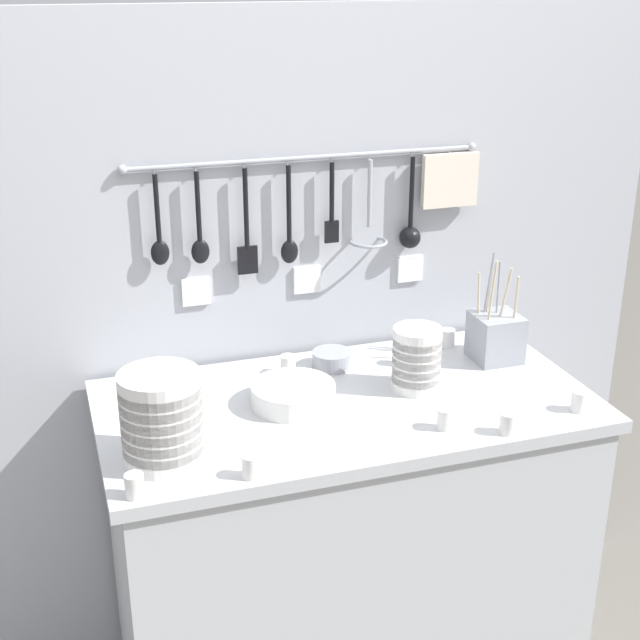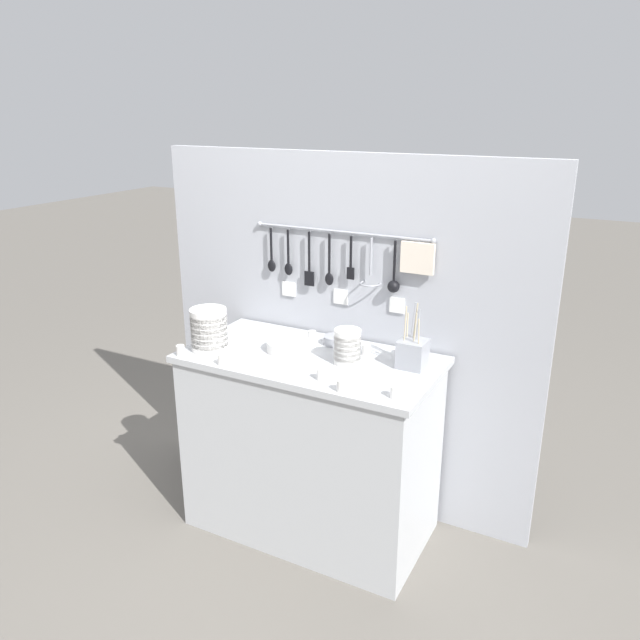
% 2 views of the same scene
% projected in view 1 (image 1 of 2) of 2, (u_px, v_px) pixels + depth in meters
% --- Properties ---
extents(counter, '(1.14, 0.59, 0.89)m').
position_uv_depth(counter, '(344.00, 557.00, 2.23)').
color(counter, '#B7BABC').
rests_on(counter, ground).
extents(back_wall, '(1.94, 0.11, 1.75)m').
position_uv_depth(back_wall, '(305.00, 349.00, 2.36)').
color(back_wall, '#A8AAB2').
rests_on(back_wall, ground).
extents(bowl_stack_nested_right, '(0.17, 0.17, 0.20)m').
position_uv_depth(bowl_stack_nested_right, '(162.00, 418.00, 1.78)').
color(bowl_stack_nested_right, white).
rests_on(bowl_stack_nested_right, counter).
extents(bowl_stack_wide_centre, '(0.12, 0.12, 0.15)m').
position_uv_depth(bowl_stack_wide_centre, '(417.00, 359.00, 2.10)').
color(bowl_stack_wide_centre, white).
rests_on(bowl_stack_wide_centre, counter).
extents(plate_stack, '(0.19, 0.19, 0.05)m').
position_uv_depth(plate_stack, '(293.00, 395.00, 2.04)').
color(plate_stack, white).
rests_on(plate_stack, counter).
extents(steel_mixing_bowl, '(0.10, 0.10, 0.04)m').
position_uv_depth(steel_mixing_bowl, '(332.00, 359.00, 2.23)').
color(steel_mixing_bowl, '#93969E').
rests_on(steel_mixing_bowl, counter).
extents(cutlery_caddy, '(0.12, 0.12, 0.28)m').
position_uv_depth(cutlery_caddy, '(496.00, 336.00, 2.26)').
color(cutlery_caddy, '#93969E').
rests_on(cutlery_caddy, counter).
extents(cup_beside_plates, '(0.04, 0.04, 0.05)m').
position_uv_depth(cup_beside_plates, '(448.00, 338.00, 2.35)').
color(cup_beside_plates, white).
rests_on(cup_beside_plates, counter).
extents(cup_front_right, '(0.04, 0.04, 0.05)m').
position_uv_depth(cup_front_right, '(445.00, 419.00, 1.93)').
color(cup_front_right, white).
rests_on(cup_front_right, counter).
extents(cup_mid_row, '(0.04, 0.04, 0.05)m').
position_uv_depth(cup_mid_row, '(579.00, 401.00, 2.01)').
color(cup_mid_row, white).
rests_on(cup_mid_row, counter).
extents(cup_edge_near, '(0.04, 0.04, 0.05)m').
position_uv_depth(cup_edge_near, '(288.00, 365.00, 2.20)').
color(cup_edge_near, white).
rests_on(cup_edge_near, counter).
extents(cup_centre, '(0.04, 0.04, 0.05)m').
position_uv_depth(cup_centre, '(135.00, 486.00, 1.69)').
color(cup_centre, white).
rests_on(cup_centre, counter).
extents(cup_back_left, '(0.04, 0.04, 0.05)m').
position_uv_depth(cup_back_left, '(251.00, 466.00, 1.75)').
color(cup_back_left, white).
rests_on(cup_back_left, counter).
extents(cup_edge_far, '(0.04, 0.04, 0.05)m').
position_uv_depth(cup_edge_far, '(508.00, 423.00, 1.91)').
color(cup_edge_far, white).
rests_on(cup_edge_far, counter).
extents(cup_by_caddy, '(0.04, 0.04, 0.05)m').
position_uv_depth(cup_by_caddy, '(405.00, 356.00, 2.25)').
color(cup_by_caddy, white).
rests_on(cup_by_caddy, counter).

